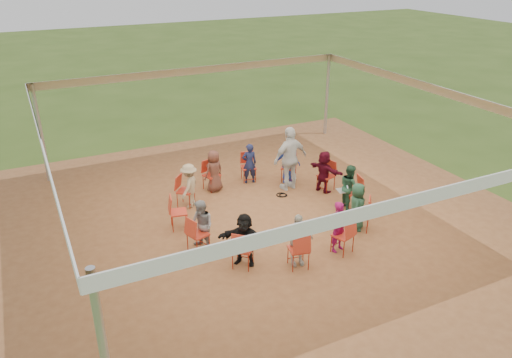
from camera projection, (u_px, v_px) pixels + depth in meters
name	position (u px, v px, depth m)	size (l,w,h in m)	color
ground	(269.00, 217.00, 13.19)	(80.00, 80.00, 0.00)	#344E18
dirt_patch	(269.00, 217.00, 13.19)	(13.00, 13.00, 0.00)	brown
tent	(270.00, 132.00, 12.20)	(10.33, 10.33, 3.00)	#B2B2B7
chair_0	(353.00, 192.00, 13.53)	(0.42, 0.44, 0.90)	red
chair_1	(326.00, 176.00, 14.50)	(0.42, 0.44, 0.90)	red
chair_2	(289.00, 168.00, 15.07)	(0.42, 0.44, 0.90)	red
chair_3	(248.00, 167.00, 15.08)	(0.42, 0.44, 0.90)	red
chair_4	(212.00, 175.00, 14.54)	(0.42, 0.44, 0.90)	red
chair_5	(186.00, 191.00, 13.58)	(0.42, 0.44, 0.90)	red
chair_6	(179.00, 212.00, 12.47)	(0.42, 0.44, 0.90)	red
chair_7	(198.00, 234.00, 11.50)	(0.42, 0.44, 0.90)	red
chair_8	(243.00, 249.00, 10.93)	(0.42, 0.44, 0.90)	red
chair_9	(299.00, 249.00, 10.92)	(0.42, 0.44, 0.90)	red
chair_10	(343.00, 235.00, 11.46)	(0.42, 0.44, 0.90)	red
chair_11	(361.00, 214.00, 12.42)	(0.42, 0.44, 0.90)	red
person_seated_0	(350.00, 187.00, 13.43)	(0.60, 0.35, 1.24)	#214831
person_seated_1	(324.00, 172.00, 14.35)	(1.15, 0.43, 1.24)	#470917
person_seated_2	(288.00, 164.00, 14.89)	(0.73, 0.37, 1.24)	#2949B6
person_seated_3	(249.00, 163.00, 14.90)	(0.45, 0.30, 1.24)	#181E40
person_seated_4	(214.00, 171.00, 14.39)	(0.61, 0.34, 1.24)	brown
person_seated_5	(189.00, 186.00, 13.48)	(0.80, 0.40, 1.24)	tan
person_seated_6	(202.00, 226.00, 11.50)	(0.60, 0.35, 1.24)	gray
person_seated_7	(244.00, 239.00, 10.96)	(1.15, 0.43, 1.24)	black
person_seated_8	(297.00, 240.00, 10.95)	(0.73, 0.37, 1.24)	#BAB5A4
person_seated_9	(339.00, 227.00, 11.47)	(0.45, 0.30, 1.24)	maroon
person_seated_10	(357.00, 207.00, 12.37)	(0.61, 0.34, 1.24)	#214831
standing_person	(290.00, 159.00, 14.38)	(1.12, 0.57, 1.90)	silver
cable_coil	(282.00, 195.00, 14.33)	(0.35, 0.35, 0.03)	black
laptop	(344.00, 188.00, 13.41)	(0.32, 0.37, 0.22)	#B7B7BC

